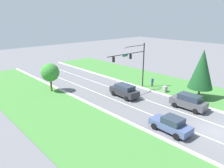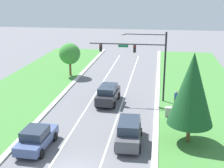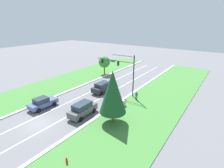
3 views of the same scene
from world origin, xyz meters
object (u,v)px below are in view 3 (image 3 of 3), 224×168
fire_hydrant (67,161)px  graphite_suv (83,109)px  charcoal_suv (103,87)px  oak_near_left_tree (104,62)px  pedestrian (136,95)px  slate_blue_sedan (43,103)px  utility_cabinet (123,103)px  conifer_near_right_tree (113,92)px  traffic_signal_mast (122,68)px

fire_hydrant → graphite_suv: bearing=123.9°
charcoal_suv → oak_near_left_tree: bearing=127.5°
pedestrian → fire_hydrant: 17.35m
graphite_suv → pedestrian: graphite_suv is taller
slate_blue_sedan → utility_cabinet: 13.26m
pedestrian → utility_cabinet: bearing=89.1°
utility_cabinet → conifer_near_right_tree: (1.49, -5.20, 4.15)m
slate_blue_sedan → utility_cabinet: size_ratio=4.60×
conifer_near_right_tree → oak_near_left_tree: 23.95m
slate_blue_sedan → charcoal_suv: size_ratio=0.94×
graphite_suv → pedestrian: size_ratio=2.91×
slate_blue_sedan → graphite_suv: bearing=16.9°
slate_blue_sedan → oak_near_left_tree: (-3.32, 21.23, 2.40)m
graphite_suv → fire_hydrant: size_ratio=7.04×
utility_cabinet → fire_hydrant: size_ratio=1.46×
fire_hydrant → oak_near_left_tree: size_ratio=0.14×
utility_cabinet → charcoal_suv: bearing=155.5°
graphite_suv → charcoal_suv: size_ratio=0.98×
charcoal_suv → conifer_near_right_tree: size_ratio=0.66×
graphite_suv → charcoal_suv: graphite_suv is taller
traffic_signal_mast → pedestrian: (3.80, -1.12, -4.33)m
graphite_suv → utility_cabinet: 7.01m
graphite_suv → pedestrian: bearing=64.3°
traffic_signal_mast → conifer_near_right_tree: traffic_signal_mast is taller
graphite_suv → oak_near_left_tree: bearing=116.8°
fire_hydrant → utility_cabinet: bearing=97.9°
utility_cabinet → conifer_near_right_tree: conifer_near_right_tree is taller
charcoal_suv → pedestrian: charcoal_suv is taller
fire_hydrant → oak_near_left_tree: oak_near_left_tree is taller
traffic_signal_mast → graphite_suv: size_ratio=1.72×
pedestrian → fire_hydrant: (1.11, -17.30, -0.59)m
utility_cabinet → fire_hydrant: 14.17m
pedestrian → oak_near_left_tree: 17.86m
traffic_signal_mast → utility_cabinet: 7.11m
charcoal_suv → oak_near_left_tree: size_ratio=1.04×
slate_blue_sedan → oak_near_left_tree: bearing=100.8°
slate_blue_sedan → pedestrian: (11.36, 11.34, 0.03)m
graphite_suv → slate_blue_sedan: 7.43m
charcoal_suv → pedestrian: 7.44m
pedestrian → fire_hydrant: bearing=107.3°
slate_blue_sedan → fire_hydrant: (12.47, -5.96, -0.56)m
pedestrian → slate_blue_sedan: bearing=58.5°
traffic_signal_mast → pedestrian: 5.87m
traffic_signal_mast → utility_cabinet: size_ratio=8.26×
slate_blue_sedan → conifer_near_right_tree: conifer_near_right_tree is taller
charcoal_suv → utility_cabinet: (6.60, -3.00, -0.54)m
traffic_signal_mast → charcoal_suv: (-3.64, -1.39, -4.21)m
fire_hydrant → charcoal_suv: bearing=116.7°
utility_cabinet → fire_hydrant: utility_cabinet is taller
graphite_suv → utility_cabinet: graphite_suv is taller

